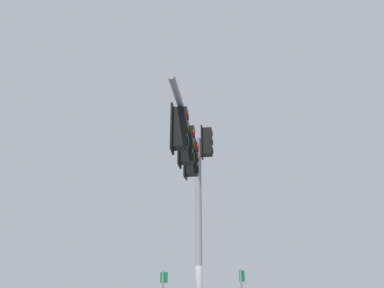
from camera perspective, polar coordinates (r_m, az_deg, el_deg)
name	(u,v)px	position (r m, az deg, el deg)	size (l,w,h in m)	color
signal_mast_assembly	(193,172)	(9.57, 0.22, -4.65)	(4.84, 1.88, 6.73)	gray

